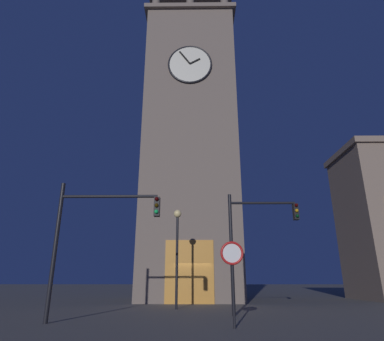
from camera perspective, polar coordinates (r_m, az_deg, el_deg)
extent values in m
plane|color=#56544F|center=(23.03, 0.15, -22.28)|extent=(200.00, 200.00, 0.00)
cube|color=#75665B|center=(28.50, -0.24, 2.83)|extent=(7.34, 8.63, 23.78)
cube|color=#75665B|center=(34.80, -0.22, 21.69)|extent=(7.94, 9.23, 0.40)
cylinder|color=#75665B|center=(38.79, 4.70, 19.94)|extent=(0.70, 0.70, 2.86)
cylinder|color=#75665B|center=(38.70, -0.13, 19.97)|extent=(0.70, 0.70, 2.86)
cylinder|color=#75665B|center=(38.86, -4.95, 19.87)|extent=(0.70, 0.70, 2.86)
cube|color=#75665B|center=(37.00, -0.21, 25.54)|extent=(7.94, 9.23, 0.40)
cylinder|color=black|center=(38.24, -0.21, 27.43)|extent=(0.12, 0.12, 3.10)
cylinder|color=silver|center=(27.65, -0.37, 18.12)|extent=(3.43, 0.12, 3.43)
torus|color=black|center=(27.64, -0.37, 18.14)|extent=(3.59, 0.16, 3.59)
cube|color=black|center=(27.71, 0.52, 18.64)|extent=(0.88, 0.06, 0.58)
cube|color=black|center=(27.94, -1.29, 19.20)|extent=(0.95, 0.06, 1.26)
cube|color=orange|center=(22.27, -0.45, -17.25)|extent=(3.20, 0.24, 4.00)
cylinder|color=black|center=(15.14, 6.96, -13.98)|extent=(0.16, 0.16, 5.31)
cylinder|color=black|center=(15.72, 12.22, -5.60)|extent=(3.06, 0.12, 0.12)
cube|color=black|center=(16.01, 17.73, -6.92)|extent=(0.22, 0.30, 0.75)
sphere|color=#360505|center=(15.89, 17.82, -5.82)|extent=(0.16, 0.16, 0.16)
sphere|color=orange|center=(15.84, 17.91, -6.70)|extent=(0.16, 0.16, 0.16)
sphere|color=#063316|center=(15.80, 18.00, -7.59)|extent=(0.16, 0.16, 0.16)
cylinder|color=black|center=(13.57, -22.91, -12.55)|extent=(0.16, 0.16, 5.13)
cylinder|color=black|center=(13.28, -14.26, -4.43)|extent=(3.79, 0.12, 0.12)
cube|color=black|center=(12.83, -6.16, -6.36)|extent=(0.22, 0.30, 0.75)
sphere|color=#360505|center=(12.72, -6.21, -4.98)|extent=(0.16, 0.16, 0.16)
sphere|color=#392705|center=(12.66, -6.25, -6.08)|extent=(0.16, 0.16, 0.16)
sphere|color=#18C154|center=(12.61, -6.29, -7.19)|extent=(0.16, 0.16, 0.16)
cylinder|color=black|center=(18.43, -2.67, -15.65)|extent=(0.14, 0.14, 4.83)
sphere|color=#F9DB8C|center=(18.75, -2.55, -7.60)|extent=(0.44, 0.44, 0.44)
cylinder|color=black|center=(11.38, 7.22, -19.77)|extent=(0.08, 0.08, 2.41)
cylinder|color=white|center=(11.37, 7.01, -14.20)|extent=(0.70, 0.04, 0.70)
torus|color=red|center=(11.35, 7.02, -14.19)|extent=(0.78, 0.08, 0.78)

